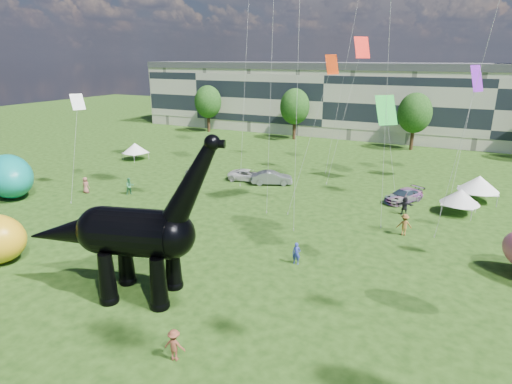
% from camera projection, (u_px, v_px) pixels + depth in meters
% --- Properties ---
extents(ground, '(220.00, 220.00, 0.00)m').
position_uv_depth(ground, '(155.00, 298.00, 26.33)').
color(ground, '#16330C').
rests_on(ground, ground).
extents(terrace_row, '(78.00, 11.00, 12.00)m').
position_uv_depth(terrace_row, '(332.00, 102.00, 80.74)').
color(terrace_row, beige).
rests_on(terrace_row, ground).
extents(tree_far_left, '(5.20, 5.20, 9.44)m').
position_uv_depth(tree_far_left, '(208.00, 99.00, 82.38)').
color(tree_far_left, '#382314').
rests_on(tree_far_left, ground).
extents(tree_mid_left, '(5.20, 5.20, 9.44)m').
position_uv_depth(tree_mid_left, '(295.00, 104.00, 74.69)').
color(tree_mid_left, '#382314').
rests_on(tree_mid_left, ground).
extents(tree_mid_right, '(5.20, 5.20, 9.44)m').
position_uv_depth(tree_mid_right, '(415.00, 110.00, 66.15)').
color(tree_mid_right, '#382314').
rests_on(tree_mid_right, ground).
extents(dinosaur_sculpture, '(12.96, 5.47, 10.64)m').
position_uv_depth(dinosaur_sculpture, '(129.00, 234.00, 25.60)').
color(dinosaur_sculpture, black).
rests_on(dinosaur_sculpture, ground).
extents(car_silver, '(2.68, 4.78, 1.54)m').
position_uv_depth(car_silver, '(197.00, 168.00, 53.73)').
color(car_silver, silver).
rests_on(car_silver, ground).
extents(car_grey, '(4.96, 3.47, 1.55)m').
position_uv_depth(car_grey, '(272.00, 178.00, 49.44)').
color(car_grey, slate).
rests_on(car_grey, ground).
extents(car_white, '(5.09, 3.03, 1.33)m').
position_uv_depth(car_white, '(248.00, 175.00, 50.94)').
color(car_white, silver).
rests_on(car_white, ground).
extents(car_dark, '(3.97, 4.98, 1.35)m').
position_uv_depth(car_dark, '(404.00, 196.00, 43.46)').
color(car_dark, '#595960').
rests_on(car_dark, ground).
extents(gazebo_near, '(3.95, 3.95, 2.45)m').
position_uv_depth(gazebo_near, '(460.00, 197.00, 39.83)').
color(gazebo_near, silver).
rests_on(gazebo_near, ground).
extents(gazebo_far, '(4.86, 4.86, 2.73)m').
position_uv_depth(gazebo_far, '(479.00, 184.00, 43.21)').
color(gazebo_far, white).
rests_on(gazebo_far, ground).
extents(gazebo_left, '(4.03, 4.03, 2.41)m').
position_uv_depth(gazebo_left, '(135.00, 148.00, 60.98)').
color(gazebo_left, white).
rests_on(gazebo_left, ground).
extents(inflatable_teal, '(8.35, 6.92, 4.48)m').
position_uv_depth(inflatable_teal, '(9.00, 176.00, 44.66)').
color(inflatable_teal, '#0B887F').
rests_on(inflatable_teal, ground).
extents(visitors, '(46.90, 36.63, 1.87)m').
position_uv_depth(visitors, '(277.00, 216.00, 37.27)').
color(visitors, brown).
rests_on(visitors, ground).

